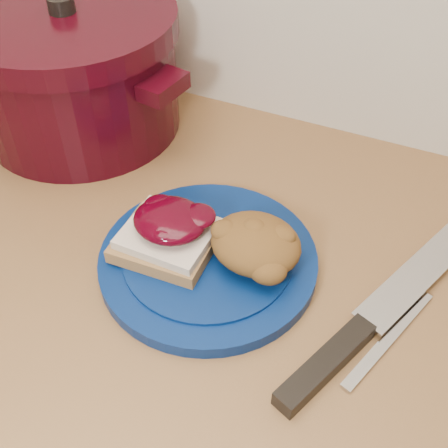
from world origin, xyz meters
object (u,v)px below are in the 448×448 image
at_px(butter_knife, 389,338).
at_px(dutch_oven, 75,71).
at_px(pepper_grinder, 29,74).
at_px(plate, 208,260).
at_px(chef_knife, 355,336).

bearing_deg(butter_knife, dutch_oven, 87.92).
relative_size(butter_knife, pepper_grinder, 1.21).
relative_size(plate, butter_knife, 1.59).
distance_m(butter_knife, dutch_oven, 0.53).
distance_m(plate, chef_knife, 0.17).
bearing_deg(butter_knife, pepper_grinder, 91.11).
bearing_deg(chef_knife, pepper_grinder, 91.24).
xyz_separation_m(plate, chef_knife, (0.17, -0.03, 0.00)).
bearing_deg(pepper_grinder, butter_knife, -18.22).
bearing_deg(chef_knife, dutch_oven, 87.53).
height_order(plate, butter_knife, plate).
bearing_deg(plate, chef_knife, -10.27).
relative_size(plate, chef_knife, 0.75).
xyz_separation_m(plate, butter_knife, (0.20, -0.02, -0.00)).
xyz_separation_m(plate, pepper_grinder, (-0.36, 0.17, 0.06)).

